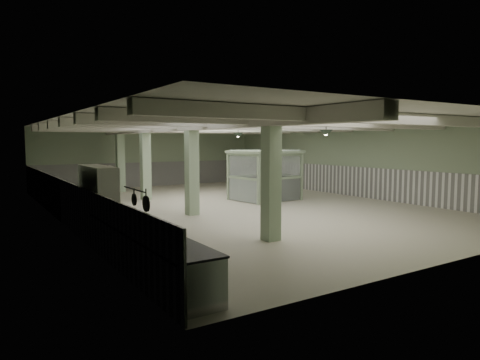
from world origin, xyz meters
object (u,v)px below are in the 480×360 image
prep_counter (144,251)px  walkin_cooler (99,206)px  guard_booth (265,166)px  filing_cabinet (284,185)px

prep_counter → walkin_cooler: bearing=91.5°
guard_booth → filing_cabinet: (1.50, 0.42, -1.03)m
prep_counter → walkin_cooler: size_ratio=2.46×
prep_counter → walkin_cooler: 3.33m
prep_counter → filing_cabinet: bearing=39.1°
walkin_cooler → filing_cabinet: 11.63m
prep_counter → walkin_cooler: walkin_cooler is taller
guard_booth → filing_cabinet: bearing=9.9°
guard_booth → filing_cabinet: size_ratio=2.63×
walkin_cooler → guard_booth: bearing=27.8°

